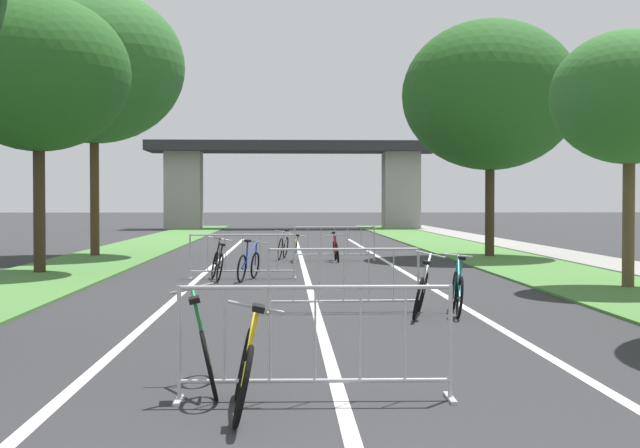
# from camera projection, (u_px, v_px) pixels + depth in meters

# --- Properties ---
(grass_verge_left) EXTENTS (3.17, 68.05, 0.05)m
(grass_verge_left) POSITION_uv_depth(u_px,v_px,m) (123.00, 253.00, 31.08)
(grass_verge_left) COLOR #477A38
(grass_verge_left) RESTS_ON ground
(grass_verge_right) EXTENTS (3.17, 68.05, 0.05)m
(grass_verge_right) POSITION_uv_depth(u_px,v_px,m) (474.00, 252.00, 31.57)
(grass_verge_right) COLOR #477A38
(grass_verge_right) RESTS_ON ground
(sidewalk_path_right) EXTENTS (1.94, 68.05, 0.08)m
(sidewalk_path_right) POSITION_uv_depth(u_px,v_px,m) (544.00, 251.00, 31.67)
(sidewalk_path_right) COLOR gray
(sidewalk_path_right) RESTS_ON ground
(lane_stripe_center) EXTENTS (0.14, 39.37, 0.01)m
(lane_stripe_center) POSITION_uv_depth(u_px,v_px,m) (305.00, 271.00, 23.18)
(lane_stripe_center) COLOR silver
(lane_stripe_center) RESTS_ON ground
(lane_stripe_right_lane) EXTENTS (0.14, 39.37, 0.01)m
(lane_stripe_right_lane) POSITION_uv_depth(u_px,v_px,m) (401.00, 270.00, 23.28)
(lane_stripe_right_lane) COLOR silver
(lane_stripe_right_lane) RESTS_ON ground
(lane_stripe_left_lane) EXTENTS (0.14, 39.37, 0.01)m
(lane_stripe_left_lane) POSITION_uv_depth(u_px,v_px,m) (207.00, 271.00, 23.08)
(lane_stripe_left_lane) COLOR silver
(lane_stripe_left_lane) RESTS_ON ground
(overpass_bridge) EXTENTS (19.45, 4.26, 5.85)m
(overpass_bridge) POSITION_uv_depth(u_px,v_px,m) (293.00, 169.00, 59.60)
(overpass_bridge) COLOR #2D2D30
(overpass_bridge) RESTS_ON ground
(tree_left_maple_mid) EXTENTS (4.56, 4.56, 6.94)m
(tree_left_maple_mid) POSITION_uv_depth(u_px,v_px,m) (38.00, 74.00, 21.97)
(tree_left_maple_mid) COLOR #3D2D1E
(tree_left_maple_mid) RESTS_ON ground
(tree_left_pine_far) EXTENTS (5.93, 5.93, 8.77)m
(tree_left_pine_far) POSITION_uv_depth(u_px,v_px,m) (94.00, 67.00, 28.95)
(tree_left_pine_far) COLOR #4C3823
(tree_left_pine_far) RESTS_ON ground
(tree_right_pine_near) EXTENTS (3.25, 3.25, 5.35)m
(tree_right_pine_near) POSITION_uv_depth(u_px,v_px,m) (630.00, 98.00, 18.19)
(tree_right_pine_near) COLOR brown
(tree_right_pine_near) RESTS_ON ground
(tree_right_oak_mid) EXTENTS (5.71, 5.71, 7.69)m
(tree_right_oak_mid) POSITION_uv_depth(u_px,v_px,m) (490.00, 95.00, 28.60)
(tree_right_oak_mid) COLOR #3D2D1E
(tree_right_oak_mid) RESTS_ON ground
(crowd_barrier_nearest) EXTENTS (2.53, 0.47, 1.05)m
(crowd_barrier_nearest) POSITION_uv_depth(u_px,v_px,m) (315.00, 343.00, 8.00)
(crowd_barrier_nearest) COLOR #ADADB2
(crowd_barrier_nearest) RESTS_ON ground
(crowd_barrier_second) EXTENTS (2.53, 0.53, 1.05)m
(crowd_barrier_second) POSITION_uv_depth(u_px,v_px,m) (344.00, 280.00, 14.44)
(crowd_barrier_second) COLOR #ADADB2
(crowd_barrier_second) RESTS_ON ground
(crowd_barrier_third) EXTENTS (2.53, 0.50, 1.05)m
(crowd_barrier_third) POSITION_uv_depth(u_px,v_px,m) (243.00, 256.00, 20.78)
(crowd_barrier_third) COLOR #ADADB2
(crowd_barrier_third) RESTS_ON ground
(crowd_barrier_fourth) EXTENTS (2.53, 0.52, 1.05)m
(crowd_barrier_fourth) POSITION_uv_depth(u_px,v_px,m) (334.00, 243.00, 27.29)
(crowd_barrier_fourth) COLOR #ADADB2
(crowd_barrier_fourth) RESTS_ON ground
(bicycle_teal_0) EXTENTS (0.48, 1.66, 0.96)m
(bicycle_teal_0) POSITION_uv_depth(u_px,v_px,m) (457.00, 291.00, 14.14)
(bicycle_teal_0) COLOR black
(bicycle_teal_0) RESTS_ON ground
(bicycle_yellow_1) EXTENTS (0.51, 1.67, 0.96)m
(bicycle_yellow_1) POSITION_uv_depth(u_px,v_px,m) (244.00, 370.00, 7.49)
(bicycle_yellow_1) COLOR black
(bicycle_yellow_1) RESTS_ON ground
(bicycle_orange_2) EXTENTS (0.50, 1.58, 0.84)m
(bicycle_orange_2) POSITION_uv_depth(u_px,v_px,m) (295.00, 250.00, 26.66)
(bicycle_orange_2) COLOR black
(bicycle_orange_2) RESTS_ON ground
(bicycle_black_3) EXTENTS (0.54, 1.62, 1.00)m
(bicycle_black_3) POSITION_uv_depth(u_px,v_px,m) (218.00, 264.00, 20.30)
(bicycle_black_3) COLOR black
(bicycle_black_3) RESTS_ON ground
(bicycle_green_4) EXTENTS (0.60, 1.70, 0.99)m
(bicycle_green_4) POSITION_uv_depth(u_px,v_px,m) (206.00, 351.00, 8.43)
(bicycle_green_4) COLOR black
(bicycle_green_4) RESTS_ON ground
(bicycle_white_5) EXTENTS (0.49, 1.68, 0.93)m
(bicycle_white_5) POSITION_uv_depth(u_px,v_px,m) (283.00, 247.00, 27.79)
(bicycle_white_5) COLOR black
(bicycle_white_5) RESTS_ON ground
(bicycle_blue_6) EXTENTS (0.69, 1.69, 0.96)m
(bicycle_blue_6) POSITION_uv_depth(u_px,v_px,m) (249.00, 265.00, 20.26)
(bicycle_blue_6) COLOR black
(bicycle_blue_6) RESTS_ON ground
(bicycle_red_7) EXTENTS (0.54, 1.68, 0.89)m
(bicycle_red_7) POSITION_uv_depth(u_px,v_px,m) (336.00, 250.00, 26.88)
(bicycle_red_7) COLOR black
(bicycle_red_7) RESTS_ON ground
(bicycle_silver_8) EXTENTS (0.74, 1.67, 1.02)m
(bicycle_silver_8) POSITION_uv_depth(u_px,v_px,m) (421.00, 293.00, 13.87)
(bicycle_silver_8) COLOR black
(bicycle_silver_8) RESTS_ON ground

